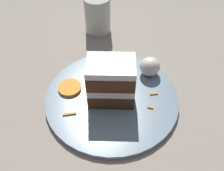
% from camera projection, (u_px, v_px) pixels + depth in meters
% --- Properties ---
extents(ground_plane, '(6.00, 6.00, 0.00)m').
position_uv_depth(ground_plane, '(91.00, 97.00, 0.63)').
color(ground_plane, '#4C4742').
rests_on(ground_plane, ground).
extents(dining_table, '(1.33, 1.02, 0.04)m').
position_uv_depth(dining_table, '(91.00, 92.00, 0.62)').
color(dining_table, gray).
rests_on(dining_table, ground).
extents(plate, '(0.29, 0.29, 0.01)m').
position_uv_depth(plate, '(112.00, 98.00, 0.57)').
color(plate, gray).
rests_on(plate, dining_table).
extents(cake_slice, '(0.10, 0.07, 0.10)m').
position_uv_depth(cake_slice, '(111.00, 81.00, 0.53)').
color(cake_slice, '#4C2D19').
rests_on(cake_slice, plate).
extents(cream_dollop, '(0.05, 0.04, 0.05)m').
position_uv_depth(cream_dollop, '(150.00, 67.00, 0.60)').
color(cream_dollop, white).
rests_on(cream_dollop, plate).
extents(orange_garnish, '(0.05, 0.05, 0.01)m').
position_uv_depth(orange_garnish, '(70.00, 88.00, 0.58)').
color(orange_garnish, orange).
rests_on(orange_garnish, plate).
extents(carrot_shreds_scatter, '(0.20, 0.14, 0.00)m').
position_uv_depth(carrot_shreds_scatter, '(109.00, 98.00, 0.56)').
color(carrot_shreds_scatter, orange).
rests_on(carrot_shreds_scatter, plate).
extents(drinking_glass, '(0.07, 0.07, 0.10)m').
position_uv_depth(drinking_glass, '(99.00, 17.00, 0.72)').
color(drinking_glass, beige).
rests_on(drinking_glass, dining_table).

